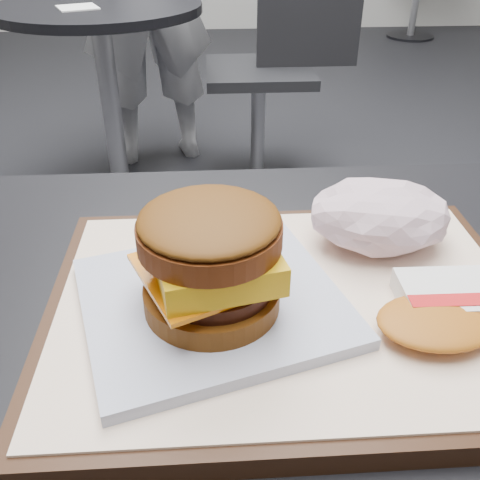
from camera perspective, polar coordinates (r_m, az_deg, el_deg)
The scene contains 7 objects.
serving_tray at distance 0.43m, azimuth 5.29°, elevation -7.19°, with size 0.38×0.28×0.02m.
breakfast_sandwich at distance 0.38m, azimuth -3.05°, elevation -3.26°, with size 0.23×0.22×0.09m.
hash_brown at distance 0.43m, azimuth 21.45°, elevation -6.71°, with size 0.12×0.09×0.02m.
crumpled_wrapper at distance 0.49m, azimuth 14.75°, elevation 2.53°, with size 0.12×0.10×0.06m, color silver, non-canonical shape.
neighbor_table at distance 2.05m, azimuth -14.17°, elevation 17.72°, with size 0.70×0.70×0.75m.
napkin at distance 1.94m, azimuth -16.94°, elevation 22.65°, with size 0.12×0.12×0.00m, color white.
neighbor_chair at distance 2.23m, azimuth 3.88°, elevation 18.75°, with size 0.60×0.42×0.88m.
Camera 1 is at (0.01, -0.30, 1.06)m, focal length 40.00 mm.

